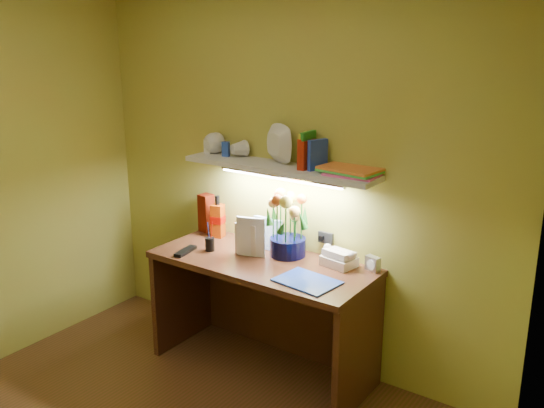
# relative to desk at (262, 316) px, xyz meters

# --- Properties ---
(desk) EXTENTS (1.40, 0.60, 0.75)m
(desk) POSITION_rel_desk_xyz_m (0.00, 0.00, 0.00)
(desk) COLOR #34170E
(desk) RESTS_ON ground
(flower_bouquet) EXTENTS (0.28, 0.28, 0.40)m
(flower_bouquet) POSITION_rel_desk_xyz_m (0.08, 0.17, 0.57)
(flower_bouquet) COLOR #050832
(flower_bouquet) RESTS_ON desk
(telephone) EXTENTS (0.21, 0.17, 0.12)m
(telephone) POSITION_rel_desk_xyz_m (0.43, 0.19, 0.43)
(telephone) COLOR white
(telephone) RESTS_ON desk
(desk_clock) EXTENTS (0.10, 0.07, 0.09)m
(desk_clock) POSITION_rel_desk_xyz_m (0.63, 0.24, 0.42)
(desk_clock) COLOR #B8B8BD
(desk_clock) RESTS_ON desk
(whisky_bottle) EXTENTS (0.09, 0.09, 0.29)m
(whisky_bottle) POSITION_rel_desk_xyz_m (-0.50, 0.18, 0.52)
(whisky_bottle) COLOR #A83606
(whisky_bottle) RESTS_ON desk
(whisky_box) EXTENTS (0.09, 0.09, 0.27)m
(whisky_box) POSITION_rel_desk_xyz_m (-0.64, 0.23, 0.51)
(whisky_box) COLOR #581205
(whisky_box) RESTS_ON desk
(pen_cup) EXTENTS (0.07, 0.07, 0.15)m
(pen_cup) POSITION_rel_desk_xyz_m (-0.37, -0.05, 0.45)
(pen_cup) COLOR black
(pen_cup) RESTS_ON desk
(art_card) EXTENTS (0.20, 0.04, 0.20)m
(art_card) POSITION_rel_desk_xyz_m (-0.10, 0.19, 0.48)
(art_card) COLOR white
(art_card) RESTS_ON desk
(tv_remote) EXTENTS (0.09, 0.20, 0.02)m
(tv_remote) POSITION_rel_desk_xyz_m (-0.48, -0.17, 0.39)
(tv_remote) COLOR black
(tv_remote) RESTS_ON desk
(blue_folder) EXTENTS (0.36, 0.29, 0.01)m
(blue_folder) POSITION_rel_desk_xyz_m (0.40, -0.12, 0.38)
(blue_folder) COLOR #2648B9
(blue_folder) RESTS_ON desk
(desk_book_a) EXTENTS (0.15, 0.04, 0.20)m
(desk_book_a) POSITION_rel_desk_xyz_m (-0.21, 0.00, 0.48)
(desk_book_a) COLOR beige
(desk_book_a) RESTS_ON desk
(desk_book_b) EXTENTS (0.18, 0.07, 0.25)m
(desk_book_b) POSITION_rel_desk_xyz_m (-0.19, -0.01, 0.50)
(desk_book_b) COLOR silver
(desk_book_b) RESTS_ON desk
(wall_shelf) EXTENTS (1.30, 0.35, 0.25)m
(wall_shelf) POSITION_rel_desk_xyz_m (0.01, 0.19, 0.96)
(wall_shelf) COLOR silver
(wall_shelf) RESTS_ON ground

